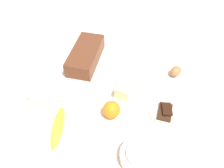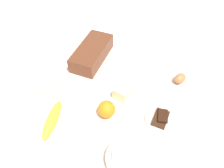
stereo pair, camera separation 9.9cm
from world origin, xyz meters
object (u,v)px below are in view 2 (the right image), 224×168
(loaf_pan, at_px, (92,53))
(butter_block, at_px, (124,91))
(banana, at_px, (52,119))
(chocolate_plate, at_px, (161,119))
(flour_bowl, at_px, (42,83))
(egg_near_butter, at_px, (180,78))
(orange_fruit, at_px, (107,109))
(sugar_bowl, at_px, (125,158))

(loaf_pan, bearing_deg, butter_block, -125.98)
(banana, bearing_deg, chocolate_plate, -53.03)
(flour_bowl, distance_m, egg_near_butter, 0.65)
(butter_block, relative_size, egg_near_butter, 1.38)
(flour_bowl, distance_m, chocolate_plate, 0.56)
(loaf_pan, bearing_deg, orange_fruit, -145.31)
(flour_bowl, height_order, egg_near_butter, flour_bowl)
(banana, xyz_separation_m, chocolate_plate, (0.27, -0.36, -0.01))
(banana, xyz_separation_m, butter_block, (0.29, -0.16, 0.01))
(flour_bowl, xyz_separation_m, egg_near_butter, (0.41, -0.51, -0.01))
(orange_fruit, bearing_deg, chocolate_plate, -61.72)
(flour_bowl, bearing_deg, sugar_bowl, -98.01)
(loaf_pan, height_order, butter_block, loaf_pan)
(chocolate_plate, bearing_deg, loaf_pan, 74.45)
(sugar_bowl, bearing_deg, banana, 96.13)
(banana, bearing_deg, egg_near_butter, -32.43)
(sugar_bowl, relative_size, orange_fruit, 1.92)
(sugar_bowl, distance_m, egg_near_butter, 0.48)
(banana, bearing_deg, flour_bowl, 58.80)
(chocolate_plate, bearing_deg, butter_block, 83.45)
(sugar_bowl, relative_size, chocolate_plate, 1.10)
(flour_bowl, distance_m, sugar_bowl, 0.52)
(orange_fruit, xyz_separation_m, chocolate_plate, (0.11, -0.20, -0.03))
(loaf_pan, relative_size, egg_near_butter, 4.67)
(butter_block, bearing_deg, sugar_bowl, -144.95)
(banana, distance_m, egg_near_butter, 0.62)
(egg_near_butter, height_order, chocolate_plate, egg_near_butter)
(banana, distance_m, orange_fruit, 0.23)
(orange_fruit, bearing_deg, sugar_bowl, -125.19)
(chocolate_plate, bearing_deg, egg_near_butter, 6.57)
(butter_block, height_order, chocolate_plate, butter_block)
(loaf_pan, xyz_separation_m, chocolate_plate, (-0.13, -0.48, -0.03))
(loaf_pan, bearing_deg, egg_near_butter, -89.60)
(loaf_pan, distance_m, egg_near_butter, 0.46)
(loaf_pan, height_order, sugar_bowl, loaf_pan)
(butter_block, xyz_separation_m, chocolate_plate, (-0.02, -0.20, -0.02))
(loaf_pan, height_order, chocolate_plate, loaf_pan)
(flour_bowl, distance_m, butter_block, 0.38)
(butter_block, relative_size, chocolate_plate, 0.69)
(flour_bowl, height_order, orange_fruit, orange_fruit)
(sugar_bowl, distance_m, banana, 0.34)
(loaf_pan, bearing_deg, flour_bowl, 153.76)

